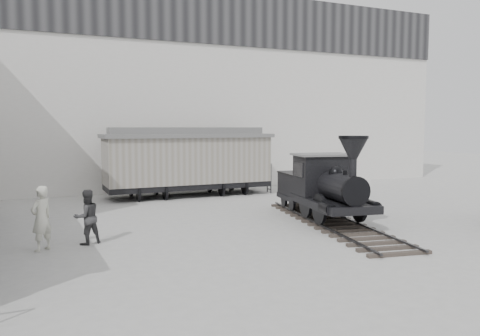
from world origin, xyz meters
name	(u,v)px	position (x,y,z in m)	size (l,w,h in m)	color
ground	(328,251)	(0.00, 0.00, 0.00)	(90.00, 90.00, 0.00)	#9E9E9B
north_wall	(180,90)	(0.00, 14.98, 5.55)	(34.00, 2.51, 11.00)	silver
locomotive	(325,190)	(2.26, 3.57, 1.14)	(3.28, 8.96, 3.10)	#342C28
boxcar	(188,160)	(-0.53, 11.69, 1.81)	(8.45, 2.75, 3.45)	black
visitor_a	(41,218)	(-7.38, 3.14, 0.92)	(0.67, 0.44, 1.83)	beige
visitor_b	(87,217)	(-6.15, 3.41, 0.81)	(0.79, 0.62, 1.63)	#353537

